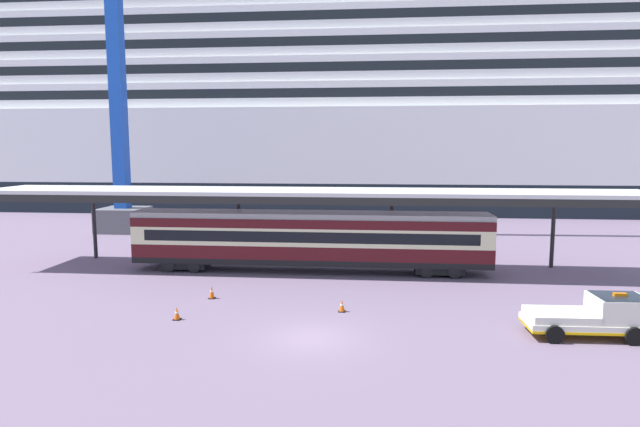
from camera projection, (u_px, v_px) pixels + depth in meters
The scene contains 10 objects.
ground_plane at pixel (311, 338), 23.30m from camera, with size 400.00×400.00×0.00m, color slate.
cruise_ship at pixel (319, 106), 75.98m from camera, with size 154.29×25.00×41.45m.
platform_canopy at pixel (310, 193), 35.64m from camera, with size 45.16×5.48×5.59m.
train_carriage at pixel (310, 238), 35.63m from camera, with size 24.12×2.81×4.11m.
service_truck at pixel (597, 315), 23.40m from camera, with size 5.25×2.36×2.02m.
traffic_cone_near at pixel (342, 306), 27.03m from camera, with size 0.36×0.36×0.65m.
traffic_cone_mid at pixel (177, 313), 25.77m from camera, with size 0.36×0.36×0.64m.
traffic_cone_far at pixel (212, 292), 29.41m from camera, with size 0.36×0.36×0.74m.
dockside_crane at pixel (120, 43), 51.03m from camera, with size 13.08×4.40×59.15m.
quay_bollard at pixel (622, 305), 26.56m from camera, with size 0.48×0.48×0.96m.
Camera 1 is at (2.50, -22.30, 8.39)m, focal length 29.36 mm.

